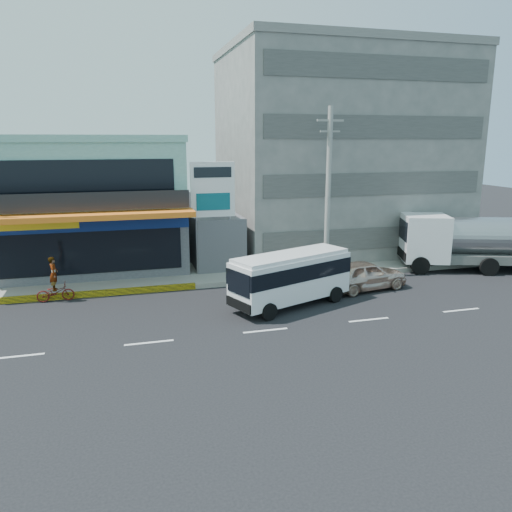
{
  "coord_description": "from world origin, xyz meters",
  "views": [
    {
      "loc": [
        -5.88,
        -19.61,
        8.15
      ],
      "look_at": [
        0.92,
        4.86,
        2.2
      ],
      "focal_mm": 35.0,
      "sensor_mm": 36.0,
      "label": 1
    }
  ],
  "objects_px": {
    "motorcycle_rider": "(55,287)",
    "sedan": "(364,275)",
    "shop_building": "(84,206)",
    "tanker_truck": "(468,241)",
    "satellite_dish": "(216,214)",
    "utility_pole_near": "(328,192)",
    "billboard": "(213,196)",
    "concrete_building": "(338,155)",
    "minibus": "(291,275)"
  },
  "relations": [
    {
      "from": "concrete_building",
      "to": "motorcycle_rider",
      "type": "relative_size",
      "value": 6.8
    },
    {
      "from": "shop_building",
      "to": "concrete_building",
      "type": "relative_size",
      "value": 0.77
    },
    {
      "from": "satellite_dish",
      "to": "billboard",
      "type": "height_order",
      "value": "billboard"
    },
    {
      "from": "utility_pole_near",
      "to": "tanker_truck",
      "type": "relative_size",
      "value": 1.08
    },
    {
      "from": "concrete_building",
      "to": "utility_pole_near",
      "type": "bearing_deg",
      "value": -117.76
    },
    {
      "from": "utility_pole_near",
      "to": "sedan",
      "type": "xyz_separation_m",
      "value": [
        1.01,
        -2.96,
        -4.31
      ]
    },
    {
      "from": "satellite_dish",
      "to": "motorcycle_rider",
      "type": "relative_size",
      "value": 0.64
    },
    {
      "from": "satellite_dish",
      "to": "sedan",
      "type": "distance_m",
      "value": 9.98
    },
    {
      "from": "tanker_truck",
      "to": "motorcycle_rider",
      "type": "distance_m",
      "value": 24.63
    },
    {
      "from": "motorcycle_rider",
      "to": "utility_pole_near",
      "type": "bearing_deg",
      "value": 2.25
    },
    {
      "from": "billboard",
      "to": "tanker_truck",
      "type": "distance_m",
      "value": 16.34
    },
    {
      "from": "shop_building",
      "to": "satellite_dish",
      "type": "height_order",
      "value": "shop_building"
    },
    {
      "from": "minibus",
      "to": "motorcycle_rider",
      "type": "height_order",
      "value": "minibus"
    },
    {
      "from": "satellite_dish",
      "to": "utility_pole_near",
      "type": "bearing_deg",
      "value": -30.96
    },
    {
      "from": "satellite_dish",
      "to": "motorcycle_rider",
      "type": "bearing_deg",
      "value": -155.62
    },
    {
      "from": "concrete_building",
      "to": "minibus",
      "type": "distance_m",
      "value": 15.35
    },
    {
      "from": "billboard",
      "to": "shop_building",
      "type": "bearing_deg",
      "value": 147.68
    },
    {
      "from": "utility_pole_near",
      "to": "motorcycle_rider",
      "type": "height_order",
      "value": "utility_pole_near"
    },
    {
      "from": "utility_pole_near",
      "to": "motorcycle_rider",
      "type": "xyz_separation_m",
      "value": [
        -15.27,
        -0.6,
        -4.37
      ]
    },
    {
      "from": "satellite_dish",
      "to": "utility_pole_near",
      "type": "distance_m",
      "value": 7.17
    },
    {
      "from": "minibus",
      "to": "tanker_truck",
      "type": "bearing_deg",
      "value": 15.42
    },
    {
      "from": "motorcycle_rider",
      "to": "satellite_dish",
      "type": "bearing_deg",
      "value": 24.38
    },
    {
      "from": "concrete_building",
      "to": "motorcycle_rider",
      "type": "xyz_separation_m",
      "value": [
        -19.27,
        -8.2,
        -6.22
      ]
    },
    {
      "from": "concrete_building",
      "to": "billboard",
      "type": "relative_size",
      "value": 2.32
    },
    {
      "from": "sedan",
      "to": "minibus",
      "type": "bearing_deg",
      "value": 97.37
    },
    {
      "from": "utility_pole_near",
      "to": "billboard",
      "type": "bearing_deg",
      "value": 164.52
    },
    {
      "from": "billboard",
      "to": "motorcycle_rider",
      "type": "height_order",
      "value": "billboard"
    },
    {
      "from": "concrete_building",
      "to": "tanker_truck",
      "type": "height_order",
      "value": "concrete_building"
    },
    {
      "from": "sedan",
      "to": "motorcycle_rider",
      "type": "height_order",
      "value": "motorcycle_rider"
    },
    {
      "from": "concrete_building",
      "to": "satellite_dish",
      "type": "bearing_deg",
      "value": -158.2
    },
    {
      "from": "minibus",
      "to": "tanker_truck",
      "type": "height_order",
      "value": "tanker_truck"
    },
    {
      "from": "shop_building",
      "to": "satellite_dish",
      "type": "distance_m",
      "value": 8.54
    },
    {
      "from": "billboard",
      "to": "tanker_truck",
      "type": "relative_size",
      "value": 0.74
    },
    {
      "from": "utility_pole_near",
      "to": "tanker_truck",
      "type": "height_order",
      "value": "utility_pole_near"
    },
    {
      "from": "satellite_dish",
      "to": "motorcycle_rider",
      "type": "xyz_separation_m",
      "value": [
        -9.27,
        -4.2,
        -2.8
      ]
    },
    {
      "from": "sedan",
      "to": "tanker_truck",
      "type": "relative_size",
      "value": 0.53
    },
    {
      "from": "shop_building",
      "to": "billboard",
      "type": "bearing_deg",
      "value": -32.32
    },
    {
      "from": "utility_pole_near",
      "to": "sedan",
      "type": "bearing_deg",
      "value": -71.22
    },
    {
      "from": "billboard",
      "to": "sedan",
      "type": "bearing_deg",
      "value": -32.4
    },
    {
      "from": "tanker_truck",
      "to": "satellite_dish",
      "type": "bearing_deg",
      "value": 163.89
    },
    {
      "from": "concrete_building",
      "to": "tanker_truck",
      "type": "xyz_separation_m",
      "value": [
        5.34,
        -8.43,
        -5.11
      ]
    },
    {
      "from": "shop_building",
      "to": "sedan",
      "type": "height_order",
      "value": "shop_building"
    },
    {
      "from": "shop_building",
      "to": "utility_pole_near",
      "type": "distance_m",
      "value": 15.5
    },
    {
      "from": "sedan",
      "to": "tanker_truck",
      "type": "xyz_separation_m",
      "value": [
        8.33,
        2.13,
        1.05
      ]
    },
    {
      "from": "billboard",
      "to": "utility_pole_near",
      "type": "height_order",
      "value": "utility_pole_near"
    },
    {
      "from": "shop_building",
      "to": "tanker_truck",
      "type": "height_order",
      "value": "shop_building"
    },
    {
      "from": "motorcycle_rider",
      "to": "sedan",
      "type": "bearing_deg",
      "value": -8.26
    },
    {
      "from": "shop_building",
      "to": "minibus",
      "type": "distance_m",
      "value": 15.19
    },
    {
      "from": "billboard",
      "to": "minibus",
      "type": "height_order",
      "value": "billboard"
    },
    {
      "from": "concrete_building",
      "to": "sedan",
      "type": "height_order",
      "value": "concrete_building"
    }
  ]
}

